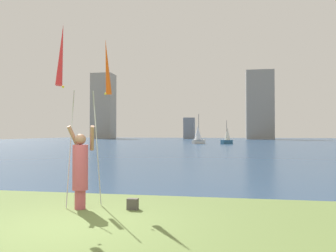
% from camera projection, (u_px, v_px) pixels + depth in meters
% --- Properties ---
extents(ground, '(120.00, 138.00, 0.12)m').
position_uv_depth(ground, '(211.00, 144.00, 56.83)').
color(ground, '#5B7038').
extents(person, '(0.73, 0.54, 2.00)m').
position_uv_depth(person, '(80.00, 168.00, 8.26)').
color(person, '#B24C59').
rests_on(person, ground).
extents(kite_flag_left, '(0.16, 0.89, 4.40)m').
position_uv_depth(kite_flag_left, '(61.00, 58.00, 8.08)').
color(kite_flag_left, '#B2B2B7').
rests_on(kite_flag_left, ground).
extents(kite_flag_right, '(0.16, 1.16, 4.24)m').
position_uv_depth(kite_flag_right, '(107.00, 71.00, 9.05)').
color(kite_flag_right, '#B2B2B7').
rests_on(kite_flag_right, ground).
extents(bag, '(0.26, 0.17, 0.26)m').
position_uv_depth(bag, '(133.00, 204.00, 8.17)').
color(bag, '#4C4742').
rests_on(bag, ground).
extents(sailboat_3, '(1.99, 1.74, 3.83)m').
position_uv_depth(sailboat_3, '(227.00, 137.00, 56.14)').
color(sailboat_3, '#2D6084').
rests_on(sailboat_3, ground).
extents(sailboat_4, '(2.14, 2.11, 4.97)m').
position_uv_depth(sailboat_4, '(198.00, 135.00, 57.25)').
color(sailboat_4, silver).
rests_on(sailboat_4, ground).
extents(skyline_tower_0, '(6.68, 6.11, 20.79)m').
position_uv_depth(skyline_tower_0, '(103.00, 106.00, 111.26)').
color(skyline_tower_0, gray).
rests_on(skyline_tower_0, ground).
extents(skyline_tower_1, '(3.22, 3.37, 6.40)m').
position_uv_depth(skyline_tower_1, '(189.00, 128.00, 104.85)').
color(skyline_tower_1, gray).
rests_on(skyline_tower_1, ground).
extents(skyline_tower_2, '(7.65, 5.17, 19.54)m').
position_uv_depth(skyline_tower_2, '(260.00, 105.00, 98.42)').
color(skyline_tower_2, gray).
rests_on(skyline_tower_2, ground).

